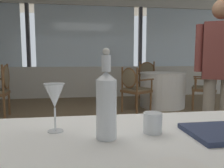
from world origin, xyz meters
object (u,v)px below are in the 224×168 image
object	(u,v)px
water_bottle	(106,103)
wine_glass	(54,97)
dining_chair_1_0	(148,78)
dining_chair_1_1	(134,86)
dining_chair_1_2	(208,84)
diner_person_0	(219,66)
water_tumbler	(153,123)

from	to	relation	value
water_bottle	wine_glass	size ratio (longest dim) A/B	1.69
dining_chair_1_0	dining_chair_1_1	bearing A→B (deg)	-29.78
wine_glass	dining_chair_1_2	xyz separation A→B (m)	(2.74, 3.29, -0.37)
water_bottle	diner_person_0	bearing A→B (deg)	45.23
wine_glass	dining_chair_1_0	distance (m)	5.04
dining_chair_1_2	diner_person_0	distance (m)	2.27
water_tumbler	dining_chair_1_2	distance (m)	4.11
dining_chair_1_1	dining_chair_1_2	size ratio (longest dim) A/B	0.96
water_bottle	water_tumbler	size ratio (longest dim) A/B	4.07
wine_glass	dining_chair_1_2	size ratio (longest dim) A/B	0.21
water_bottle	dining_chair_1_0	size ratio (longest dim) A/B	0.34
dining_chair_1_0	water_bottle	bearing A→B (deg)	-21.71
water_tumbler	dining_chair_1_2	xyz separation A→B (m)	(2.35, 3.37, -0.26)
dining_chair_1_0	dining_chair_1_2	world-z (taller)	dining_chair_1_0
water_bottle	dining_chair_1_2	distance (m)	4.26
dining_chair_1_1	diner_person_0	xyz separation A→B (m)	(0.52, -1.88, 0.45)
wine_glass	dining_chair_1_1	distance (m)	3.44
dining_chair_1_0	dining_chair_1_1	distance (m)	1.62
water_bottle	dining_chair_1_2	size ratio (longest dim) A/B	0.36
water_tumbler	dining_chair_1_0	bearing A→B (deg)	72.64
water_bottle	dining_chair_1_2	world-z (taller)	water_bottle
dining_chair_1_0	diner_person_0	bearing A→B (deg)	-6.28
wine_glass	diner_person_0	world-z (taller)	diner_person_0
water_tumbler	diner_person_0	distance (m)	1.91
dining_chair_1_2	dining_chair_1_1	bearing A→B (deg)	29.90
dining_chair_1_0	diner_person_0	size ratio (longest dim) A/B	0.58
water_bottle	water_tumbler	bearing A→B (deg)	10.90
water_bottle	wine_glass	world-z (taller)	water_bottle
diner_person_0	dining_chair_1_2	bearing A→B (deg)	179.28
water_bottle	wine_glass	distance (m)	0.23
dining_chair_1_1	diner_person_0	bearing A→B (deg)	-106.91
water_bottle	dining_chair_1_2	xyz separation A→B (m)	(2.54, 3.40, -0.35)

